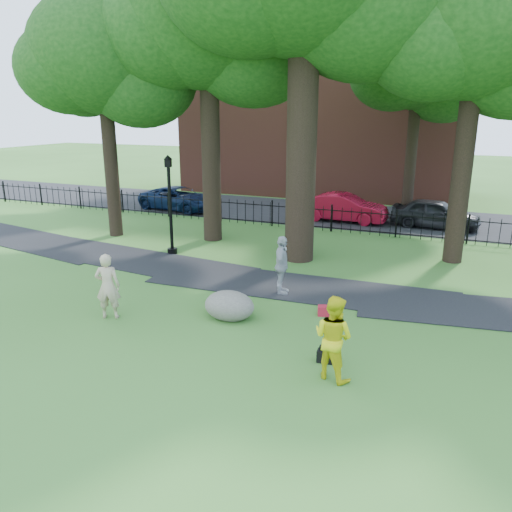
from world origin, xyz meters
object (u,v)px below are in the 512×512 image
at_px(woman, 108,286).
at_px(man, 333,338).
at_px(lamppost, 170,207).
at_px(red_sedan, 344,208).
at_px(boulder, 229,304).

height_order(woman, man, man).
relative_size(lamppost, red_sedan, 0.89).
xyz_separation_m(boulder, lamppost, (-4.90, 4.97, 1.51)).
xyz_separation_m(woman, red_sedan, (3.18, 14.82, -0.20)).
bearing_deg(boulder, red_sedan, 89.60).
height_order(woman, lamppost, lamppost).
bearing_deg(man, boulder, -11.33).
xyz_separation_m(lamppost, red_sedan, (5.00, 8.60, -1.20)).
bearing_deg(man, red_sedan, -58.30).
distance_m(lamppost, red_sedan, 10.02).
height_order(boulder, lamppost, lamppost).
height_order(woman, boulder, woman).
relative_size(woman, red_sedan, 0.42).
xyz_separation_m(boulder, red_sedan, (0.10, 13.57, 0.31)).
bearing_deg(red_sedan, man, -165.63).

